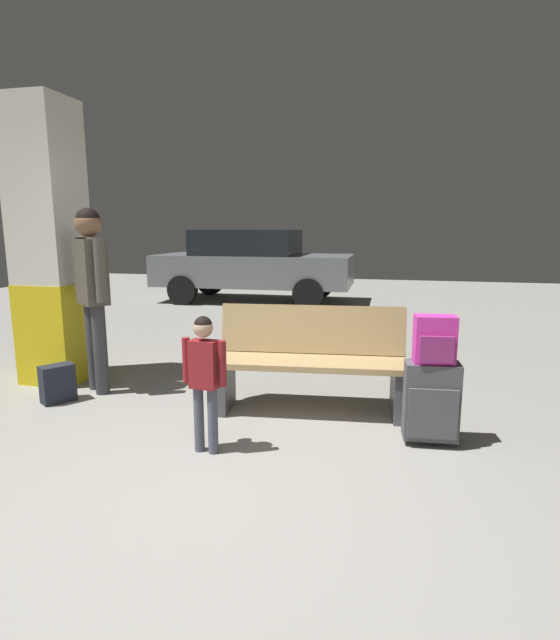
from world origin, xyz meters
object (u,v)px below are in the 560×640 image
(bench, at_px, (311,360))
(backpack_bright, at_px, (435,340))
(structural_pillar, at_px, (50,246))
(child, at_px, (204,370))
(backpack_dark_floor, at_px, (57,384))
(adult, at_px, (92,281))
(suitcase, at_px, (431,401))
(parked_car_far, at_px, (252,263))

(bench, xyz_separation_m, backpack_bright, (0.96, -0.47, 0.33))
(structural_pillar, bearing_deg, child, -30.87)
(backpack_bright, bearing_deg, bench, 153.95)
(backpack_bright, height_order, backpack_dark_floor, backpack_bright)
(child, distance_m, adult, 1.86)
(bench, distance_m, backpack_bright, 1.11)
(backpack_bright, bearing_deg, suitcase, 125.74)
(structural_pillar, height_order, bench, structural_pillar)
(adult, bearing_deg, suitcase, -9.59)
(child, relative_size, adult, 0.56)
(backpack_dark_floor, bearing_deg, backpack_bright, -2.88)
(backpack_dark_floor, relative_size, parked_car_far, 0.08)
(suitcase, xyz_separation_m, adult, (-3.02, 0.51, 0.74))
(parked_car_far, bearing_deg, bench, -69.44)
(suitcase, relative_size, backpack_bright, 1.78)
(backpack_dark_floor, bearing_deg, child, -21.26)
(structural_pillar, height_order, child, structural_pillar)
(suitcase, distance_m, backpack_bright, 0.45)
(suitcase, bearing_deg, parked_car_far, 116.28)
(structural_pillar, distance_m, adult, 0.73)
(structural_pillar, xyz_separation_m, parked_car_far, (0.38, 5.82, -0.56))
(child, distance_m, backpack_dark_floor, 1.85)
(suitcase, xyz_separation_m, child, (-1.53, -0.49, 0.27))
(suitcase, bearing_deg, bench, 153.97)
(backpack_bright, relative_size, adult, 0.20)
(structural_pillar, distance_m, bench, 2.84)
(structural_pillar, relative_size, backpack_bright, 8.13)
(structural_pillar, relative_size, parked_car_far, 0.67)
(child, xyz_separation_m, adult, (-1.49, 1.00, 0.47))
(bench, xyz_separation_m, adult, (-2.06, 0.04, 0.62))
(parked_car_far, bearing_deg, structural_pillar, -93.74)
(suitcase, height_order, backpack_bright, backpack_bright)
(backpack_bright, distance_m, adult, 3.08)
(suitcase, distance_m, parked_car_far, 7.35)
(structural_pillar, bearing_deg, parked_car_far, 86.26)
(child, xyz_separation_m, parked_car_far, (-1.72, 7.07, 0.21))
(structural_pillar, bearing_deg, adult, -22.49)
(structural_pillar, distance_m, backpack_dark_floor, 1.41)
(bench, bearing_deg, child, -120.79)
(bench, relative_size, parked_car_far, 0.40)
(structural_pillar, bearing_deg, backpack_dark_floor, -55.16)
(suitcase, height_order, parked_car_far, parked_car_far)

